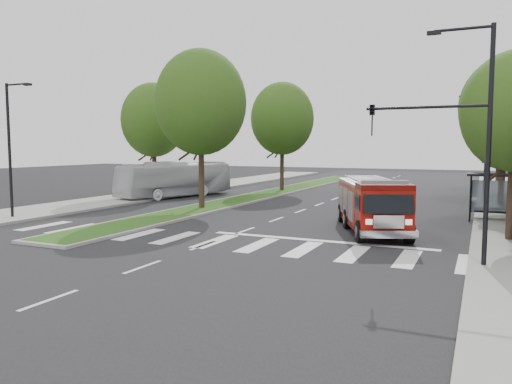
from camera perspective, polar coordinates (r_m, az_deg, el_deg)
ground at (r=24.19m, az=-1.23°, el=-4.45°), size 140.00×140.00×0.00m
sidewalk_left at (r=40.31m, az=-13.72°, el=-0.58°), size 5.00×80.00×0.15m
median at (r=42.92m, az=1.99°, el=-0.07°), size 3.00×50.00×0.15m
bus_shelter at (r=29.71m, az=26.07°, el=0.79°), size 3.20×1.60×2.61m
tree_right_mid at (r=35.57m, az=26.61°, el=8.60°), size 5.60×5.60×9.72m
tree_right_far at (r=45.52m, az=26.13°, el=6.95°), size 5.00×5.00×8.73m
tree_median_near at (r=32.09m, az=-6.34°, el=10.13°), size 5.80×5.80×10.16m
tree_median_far at (r=44.65m, az=3.01°, el=8.36°), size 5.60×5.60×9.72m
tree_left_mid at (r=41.45m, az=-11.64°, el=8.05°), size 5.20×5.20×9.16m
streetlight_right_near at (r=18.00m, az=22.28°, el=6.73°), size 4.08×0.22×8.00m
streetlight_left_near at (r=30.69m, az=-26.21°, el=4.94°), size 1.90×0.20×7.50m
streetlight_right_far at (r=41.48m, az=24.61°, el=5.35°), size 2.11×0.20×8.00m
fire_engine at (r=24.44m, az=13.06°, el=-1.48°), size 5.00×7.92×2.65m
city_bus at (r=40.42m, az=-9.14°, el=1.44°), size 5.23×10.48×2.85m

